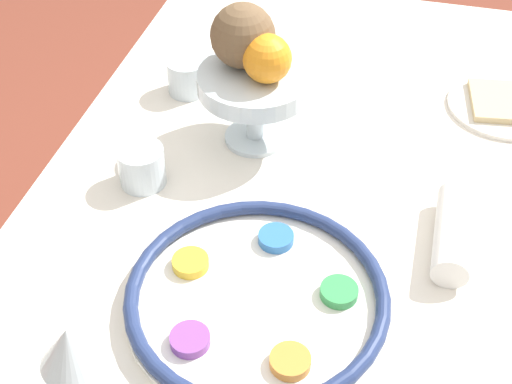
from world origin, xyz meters
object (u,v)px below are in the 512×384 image
(seder_plate, at_px, (257,297))
(orange_fruit, at_px, (267,59))
(cup_near, at_px, (187,76))
(wine_glass, at_px, (71,349))
(bread_plate, at_px, (505,105))
(coconut, at_px, (243,36))
(cup_mid, at_px, (142,166))
(napkin_roll, at_px, (453,233))
(fruit_stand, at_px, (255,88))

(seder_plate, relative_size, orange_fruit, 4.59)
(orange_fruit, xyz_separation_m, cup_near, (0.12, 0.17, -0.13))
(wine_glass, bearing_deg, bread_plate, -33.48)
(cup_near, bearing_deg, seder_plate, -151.36)
(coconut, height_order, cup_near, coconut)
(cup_near, distance_m, cup_mid, 0.25)
(bread_plate, bearing_deg, orange_fruit, 118.23)
(bread_plate, distance_m, cup_near, 0.56)
(seder_plate, bearing_deg, orange_fruit, 11.75)
(bread_plate, xyz_separation_m, cup_mid, (-0.34, 0.55, 0.02))
(orange_fruit, xyz_separation_m, cup_mid, (-0.14, 0.16, -0.13))
(seder_plate, relative_size, wine_glass, 2.61)
(napkin_roll, bearing_deg, cup_near, 60.42)
(seder_plate, xyz_separation_m, napkin_roll, (0.17, -0.24, 0.01))
(bread_plate, bearing_deg, fruit_stand, 115.66)
(seder_plate, xyz_separation_m, bread_plate, (0.53, -0.31, -0.01))
(wine_glass, bearing_deg, fruit_stand, -7.65)
(coconut, relative_size, bread_plate, 0.52)
(wine_glass, xyz_separation_m, coconut, (0.55, -0.04, 0.08))
(cup_mid, bearing_deg, seder_plate, -129.40)
(seder_plate, bearing_deg, fruit_stand, 14.88)
(coconut, distance_m, cup_near, 0.21)
(fruit_stand, distance_m, bread_plate, 0.46)
(bread_plate, xyz_separation_m, cup_near, (-0.09, 0.56, 0.02))
(wine_glass, xyz_separation_m, fruit_stand, (0.52, -0.07, 0.00))
(fruit_stand, height_order, orange_fruit, orange_fruit)
(cup_mid, bearing_deg, bread_plate, -58.01)
(seder_plate, relative_size, napkin_roll, 2.11)
(coconut, bearing_deg, napkin_roll, -118.13)
(cup_near, bearing_deg, orange_fruit, -124.02)
(fruit_stand, bearing_deg, cup_near, 55.07)
(fruit_stand, height_order, napkin_roll, fruit_stand)
(orange_fruit, height_order, bread_plate, orange_fruit)
(orange_fruit, height_order, cup_mid, orange_fruit)
(fruit_stand, xyz_separation_m, coconut, (0.02, 0.03, 0.08))
(napkin_roll, xyz_separation_m, cup_near, (0.27, 0.48, 0.01))
(wine_glass, relative_size, coconut, 1.30)
(seder_plate, xyz_separation_m, orange_fruit, (0.33, 0.07, 0.15))
(bread_plate, bearing_deg, cup_mid, 121.99)
(seder_plate, relative_size, cup_near, 4.78)
(fruit_stand, relative_size, cup_mid, 2.53)
(fruit_stand, xyz_separation_m, cup_mid, (-0.15, 0.14, -0.07))
(coconut, xyz_separation_m, cup_near, (0.08, 0.13, -0.15))
(orange_fruit, distance_m, cup_mid, 0.25)
(cup_near, bearing_deg, fruit_stand, -124.93)
(wine_glass, bearing_deg, cup_mid, 10.86)
(napkin_roll, distance_m, cup_mid, 0.47)
(cup_mid, bearing_deg, cup_near, 2.46)
(orange_fruit, distance_m, cup_near, 0.25)
(orange_fruit, xyz_separation_m, napkin_roll, (-0.16, -0.31, -0.14))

